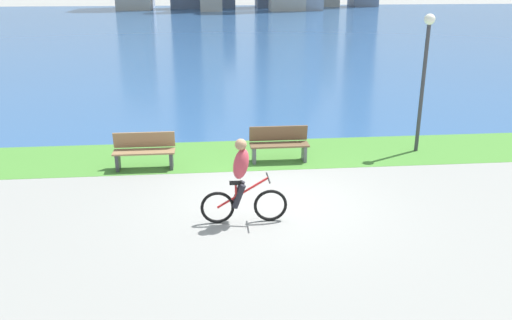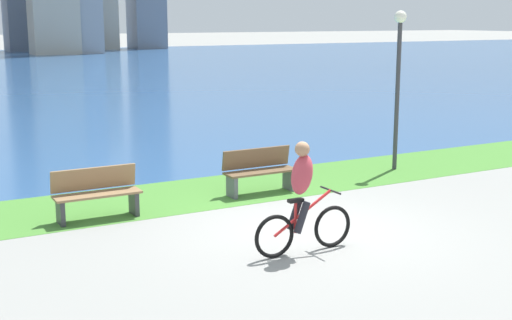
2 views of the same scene
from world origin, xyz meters
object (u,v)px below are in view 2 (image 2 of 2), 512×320
object	(u,v)px
cyclist_lead	(302,198)
bench_far_along_path	(97,194)
bench_near_path	(260,171)
lamppost_tall	(398,66)

from	to	relation	value
cyclist_lead	bench_far_along_path	xyz separation A→B (m)	(-2.18, 3.25, -0.39)
cyclist_lead	bench_far_along_path	bearing A→B (deg)	123.80
bench_near_path	lamppost_tall	bearing A→B (deg)	6.60
bench_near_path	cyclist_lead	bearing A→B (deg)	-109.07
cyclist_lead	lamppost_tall	world-z (taller)	lamppost_tall
bench_near_path	bench_far_along_path	world-z (taller)	same
cyclist_lead	lamppost_tall	size ratio (longest dim) A/B	0.47
bench_near_path	bench_far_along_path	size ratio (longest dim) A/B	1.00
cyclist_lead	bench_far_along_path	size ratio (longest dim) A/B	1.13
lamppost_tall	bench_near_path	bearing A→B (deg)	-173.40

